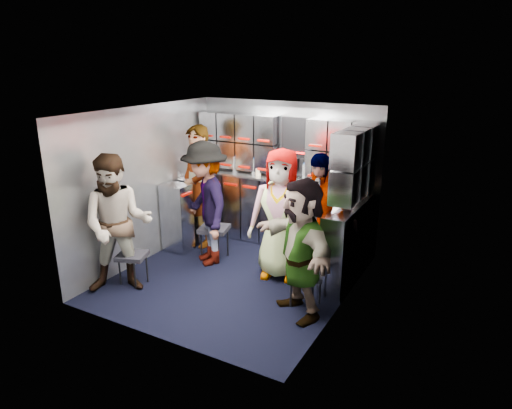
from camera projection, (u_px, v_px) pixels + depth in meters
The scene contains 29 objects.
floor at pixel (235, 278), 5.83m from camera, with size 3.00×3.00×0.00m, color black.
wall_back at pixel (287, 173), 6.77m from camera, with size 2.80×0.04×2.10m, color gray.
wall_left at pixel (146, 185), 6.15m from camera, with size 0.04×3.00×2.10m, color gray.
wall_right at pixel (346, 218), 4.87m from camera, with size 0.04×3.00×2.10m, color gray.
ceiling at pixel (233, 111), 5.19m from camera, with size 2.80×3.00×0.02m, color silver.
cart_bank_back at pixel (280, 213), 6.76m from camera, with size 2.68×0.38×0.99m, color #999EA9.
cart_bank_left at pixel (185, 214), 6.70m from camera, with size 0.38×0.76×0.99m, color #999EA9.
counter at pixel (280, 179), 6.60m from camera, with size 2.68×0.42×0.03m, color #B1B4B9.
locker_bank_back at pixel (283, 145), 6.51m from camera, with size 2.68×0.28×0.82m, color #999EA9.
locker_bank_right at pixel (355, 164), 5.39m from camera, with size 0.28×1.00×0.82m, color #999EA9.
right_cabinet at pixel (347, 244), 5.61m from camera, with size 0.28×1.20×1.00m, color #999EA9.
coffee_niche at pixel (296, 147), 6.48m from camera, with size 0.46×0.16×0.84m, color black, non-canonical shape.
red_latch_strip at pixel (274, 191), 6.48m from camera, with size 2.60×0.02×0.03m, color #9C0C02.
jump_seat_near_left at pixel (132, 257), 5.59m from camera, with size 0.43×0.42×0.40m.
jump_seat_mid_left at pixel (214, 230), 6.33m from camera, with size 0.46×0.45×0.45m.
jump_seat_center at pixel (286, 242), 5.95m from camera, with size 0.45×0.44×0.44m.
jump_seat_mid_right at pixel (321, 248), 5.73m from camera, with size 0.49×0.48×0.45m.
jump_seat_near_right at pixel (306, 276), 5.07m from camera, with size 0.45×0.44×0.42m.
attendant_standing at pixel (198, 187), 6.63m from camera, with size 0.65×0.43×1.79m, color black.
attendant_arc_a at pixel (118, 225), 5.29m from camera, with size 0.81×0.63×1.67m, color black.
attendant_arc_b at pixel (206, 204), 6.04m from camera, with size 1.08×0.62×1.67m, color black.
attendant_arc_c at pixel (281, 214), 5.66m from camera, with size 0.81×0.53×1.66m, color black.
attendant_arc_d at pixel (317, 221), 5.45m from camera, with size 0.97×0.40×1.65m, color black.
attendant_arc_e at pixel (301, 248), 4.80m from camera, with size 1.42×0.45×1.54m, color black.
bottle_left at pixel (235, 164), 6.86m from camera, with size 0.06×0.06×0.25m, color white.
bottle_mid at pixel (254, 167), 6.71m from camera, with size 0.06×0.06×0.24m, color white.
bottle_right at pixel (305, 173), 6.33m from camera, with size 0.07×0.07×0.25m, color white.
cup_left at pixel (258, 172), 6.68m from camera, with size 0.08×0.08×0.11m, color tan.
cup_right at pixel (356, 186), 6.01m from camera, with size 0.08×0.08×0.09m, color tan.
Camera 1 is at (2.77, -4.49, 2.68)m, focal length 32.00 mm.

